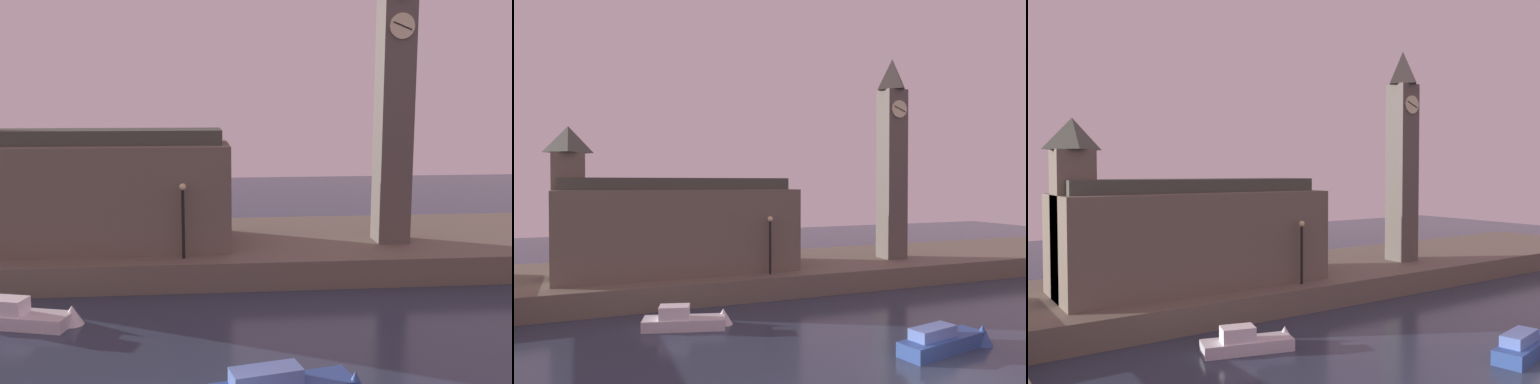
% 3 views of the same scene
% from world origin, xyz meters
% --- Properties ---
extents(far_embankment, '(70.00, 12.00, 1.50)m').
position_xyz_m(far_embankment, '(0.00, 20.00, 0.75)').
color(far_embankment, '#6B6051').
rests_on(far_embankment, ground).
extents(clock_tower, '(1.99, 2.05, 16.25)m').
position_xyz_m(clock_tower, '(10.31, 18.25, 9.86)').
color(clock_tower, '#5B544C').
rests_on(clock_tower, far_embankment).
extents(parliament_hall, '(16.21, 6.12, 9.82)m').
position_xyz_m(parliament_hall, '(-7.55, 18.90, 4.71)').
color(parliament_hall, '#6B6051').
rests_on(parliament_hall, far_embankment).
extents(streetlamp, '(0.36, 0.36, 3.92)m').
position_xyz_m(streetlamp, '(-1.57, 15.30, 3.94)').
color(streetlamp, black).
rests_on(streetlamp, far_embankment).
extents(boat_tour_blue, '(5.49, 2.28, 1.40)m').
position_xyz_m(boat_tour_blue, '(2.32, 2.54, 0.44)').
color(boat_tour_blue, '#2D4C93').
rests_on(boat_tour_blue, ground).
extents(boat_ferry_white, '(5.17, 2.52, 1.48)m').
position_xyz_m(boat_ferry_white, '(-7.91, 10.27, 0.40)').
color(boat_ferry_white, silver).
rests_on(boat_ferry_white, ground).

